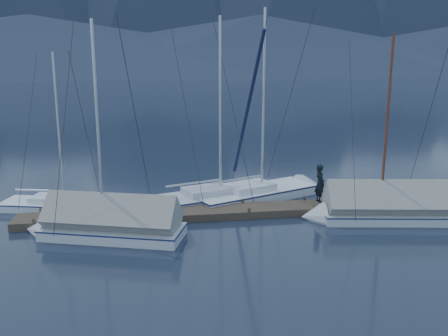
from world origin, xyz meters
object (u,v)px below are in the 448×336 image
Objects in this scene: sailboat_covered_far at (100,226)px; sailboat_open_mid at (229,196)px; sailboat_open_left at (73,207)px; sailboat_open_right at (270,192)px; sailboat_covered_near at (377,210)px; person at (320,183)px.

sailboat_open_mid is at bearing 35.76° from sailboat_covered_far.
sailboat_covered_far is at bearing -144.24° from sailboat_open_mid.
sailboat_open_mid reaches higher than sailboat_covered_far.
sailboat_open_mid is (7.53, 0.46, 0.03)m from sailboat_open_left.
sailboat_open_left is at bearing -175.20° from sailboat_open_right.
sailboat_open_right reaches higher than sailboat_covered_near.
sailboat_open_mid reaches higher than sailboat_open_left.
person is at bearing 11.77° from sailboat_covered_far.
sailboat_open_left is 0.91× the size of sailboat_covered_near.
sailboat_open_mid is 1.07× the size of sailboat_covered_far.
sailboat_open_mid is at bearing 144.87° from sailboat_covered_near.
sailboat_open_left is 0.87× the size of sailboat_covered_far.
sailboat_open_mid is 2.23m from sailboat_open_right.
sailboat_open_right is at bearing 29.32° from person.
sailboat_open_mid is 5.41× the size of person.
person is at bearing -8.76° from sailboat_open_left.
sailboat_open_left is 0.81× the size of sailboat_open_mid.
sailboat_open_right reaches higher than sailboat_open_mid.
sailboat_covered_near reaches higher than sailboat_open_left.
sailboat_covered_far reaches higher than sailboat_open_left.
sailboat_open_mid is 7.31m from sailboat_covered_far.
sailboat_open_right is 5.68× the size of person.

